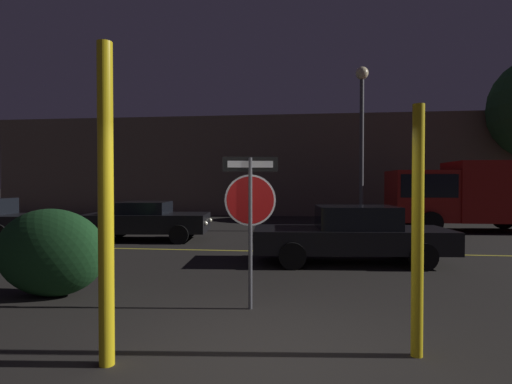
# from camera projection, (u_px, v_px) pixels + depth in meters

# --- Properties ---
(ground_plane) EXTENTS (260.00, 260.00, 0.00)m
(ground_plane) POSITION_uv_depth(u_px,v_px,m) (266.00, 359.00, 4.24)
(ground_plane) COLOR black
(road_center_stripe) EXTENTS (41.43, 0.12, 0.01)m
(road_center_stripe) POSITION_uv_depth(u_px,v_px,m) (288.00, 252.00, 10.99)
(road_center_stripe) COLOR gold
(road_center_stripe) RESTS_ON ground_plane
(stop_sign) EXTENTS (0.81, 0.18, 2.27)m
(stop_sign) POSITION_uv_depth(u_px,v_px,m) (250.00, 201.00, 5.93)
(stop_sign) COLOR #4C4C51
(stop_sign) RESTS_ON ground_plane
(yellow_pole_left) EXTENTS (0.16, 0.16, 3.31)m
(yellow_pole_left) POSITION_uv_depth(u_px,v_px,m) (106.00, 205.00, 4.08)
(yellow_pole_left) COLOR yellow
(yellow_pole_left) RESTS_ON ground_plane
(yellow_pole_right) EXTENTS (0.13, 0.13, 2.73)m
(yellow_pole_right) POSITION_uv_depth(u_px,v_px,m) (418.00, 231.00, 4.30)
(yellow_pole_right) COLOR yellow
(yellow_pole_right) RESTS_ON ground_plane
(hedge_bush_1) EXTENTS (1.90, 0.96, 1.46)m
(hedge_bush_1) POSITION_uv_depth(u_px,v_px,m) (51.00, 252.00, 6.62)
(hedge_bush_1) COLOR #19421E
(hedge_bush_1) RESTS_ON ground_plane
(passing_car_2) EXTENTS (4.16, 2.19, 1.28)m
(passing_car_2) POSITION_uv_depth(u_px,v_px,m) (147.00, 220.00, 13.21)
(passing_car_2) COLOR black
(passing_car_2) RESTS_ON ground_plane
(passing_car_3) EXTENTS (4.72, 2.03, 1.35)m
(passing_car_3) POSITION_uv_depth(u_px,v_px,m) (352.00, 234.00, 9.43)
(passing_car_3) COLOR black
(passing_car_3) RESTS_ON ground_plane
(delivery_truck) EXTENTS (6.17, 2.54, 2.75)m
(delivery_truck) POSITION_uv_depth(u_px,v_px,m) (467.00, 193.00, 15.74)
(delivery_truck) COLOR maroon
(delivery_truck) RESTS_ON ground_plane
(street_lamp) EXTENTS (0.50, 0.50, 6.46)m
(street_lamp) POSITION_uv_depth(u_px,v_px,m) (362.00, 119.00, 15.63)
(street_lamp) COLOR #4C4C51
(street_lamp) RESTS_ON ground_plane
(building_backdrop) EXTENTS (31.12, 3.22, 5.90)m
(building_backdrop) POSITION_uv_depth(u_px,v_px,m) (248.00, 167.00, 24.95)
(building_backdrop) COLOR #6B5B4C
(building_backdrop) RESTS_ON ground_plane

